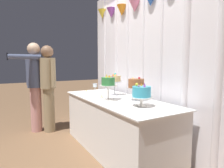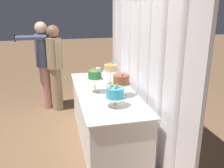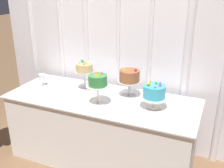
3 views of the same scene
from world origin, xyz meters
The scene contains 10 objects.
ground_plane centered at (0.00, 0.00, 0.00)m, with size 24.00×24.00×0.00m, color #846042.
draped_curtain centered at (0.04, 0.61, 1.44)m, with size 3.25×0.18×2.70m.
cake_table centered at (0.00, 0.10, 0.40)m, with size 2.11×0.82×0.80m.
cake_display_leftmost centered at (-0.28, 0.25, 1.05)m, with size 0.24×0.24×0.36m.
cake_display_midleft centered at (0.04, -0.05, 1.04)m, with size 0.25×0.25×0.37m.
cake_display_midright centered at (0.27, 0.27, 1.02)m, with size 0.26×0.26×0.34m.
cake_display_rightmost centered at (0.59, 0.10, 0.96)m, with size 0.28×0.28×0.29m.
wine_glass centered at (-0.82, 0.14, 0.91)m, with size 0.08×0.08×0.15m.
tealight_far_left centered at (-0.89, 0.00, 0.80)m, with size 0.05×0.05×0.03m.
tealight_near_left centered at (-0.19, -0.04, 0.81)m, with size 0.05×0.05×0.04m.
Camera 3 is at (1.15, -2.27, 1.99)m, focal length 42.08 mm.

